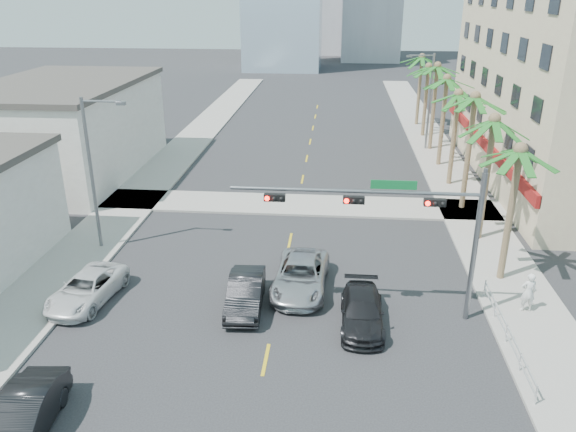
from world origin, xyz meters
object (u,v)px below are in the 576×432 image
Objects in this scene: pedestrian at (528,292)px; car_lane_center at (301,276)px; car_parked_mid at (24,416)px; car_lane_right at (362,311)px; traffic_signal_mast at (405,217)px; car_parked_far at (87,289)px; car_lane_left at (245,293)px.

car_lane_center is at bearing -12.19° from pedestrian.
car_parked_mid reaches higher than car_lane_right.
car_parked_far is at bearing -179.91° from traffic_signal_mast.
pedestrian is (7.85, 1.68, 0.44)m from car_lane_right.
car_parked_mid is 0.83× the size of car_lane_center.
pedestrian is at bearing -0.50° from car_lane_left.
traffic_signal_mast reaches higher than car_lane_center.
car_lane_center is 10.97m from pedestrian.
car_lane_right is (5.59, -1.07, -0.08)m from car_lane_left.
car_lane_center reaches higher than car_lane_right.
car_parked_mid is at bearing -146.87° from traffic_signal_mast.
car_parked_far is 1.06× the size of car_lane_right.
pedestrian is at bearing 12.30° from car_lane_right.
car_parked_mid is 1.01× the size of car_lane_left.
traffic_signal_mast is 2.35× the size of car_parked_mid.
car_parked_far is 0.89× the size of car_lane_center.
car_lane_right is at bearing -41.95° from car_lane_center.
pedestrian is (6.15, 0.77, -3.92)m from traffic_signal_mast.
traffic_signal_mast is 5.61× the size of pedestrian.
car_lane_left is at bearing -2.59° from pedestrian.
car_lane_right is at bearing -151.72° from traffic_signal_mast.
traffic_signal_mast is at bearing 28.50° from car_lane_right.
pedestrian is (21.33, 0.79, 0.44)m from car_parked_far.
pedestrian reaches higher than car_parked_far.
traffic_signal_mast reaches higher than pedestrian.
car_lane_right is (-1.70, -0.91, -4.37)m from traffic_signal_mast.
car_parked_mid is 8.98m from car_parked_far.
car_parked_mid is at bearing 20.83° from pedestrian.
car_parked_mid is 11.01m from car_lane_left.
traffic_signal_mast reaches higher than car_parked_far.
car_lane_center is at bearing 135.39° from car_lane_right.
pedestrian is (19.73, 9.63, 0.36)m from car_parked_mid.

